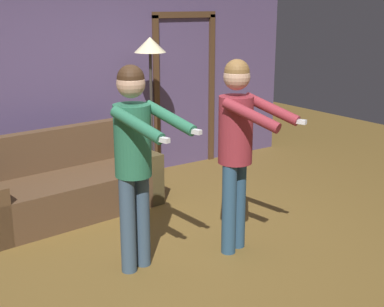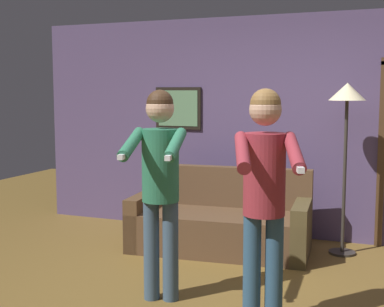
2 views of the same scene
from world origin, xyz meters
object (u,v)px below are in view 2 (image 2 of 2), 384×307
couch (221,224)px  torchiere_lamp (347,108)px  person_standing_left (160,174)px  person_standing_right (265,184)px

couch → torchiere_lamp: torchiere_lamp is taller
couch → person_standing_left: 1.73m
couch → person_standing_right: size_ratio=1.13×
person_standing_right → torchiere_lamp: bearing=80.2°
person_standing_left → person_standing_right: (0.91, -0.19, 0.00)m
torchiere_lamp → couch: bearing=-165.5°
person_standing_left → person_standing_right: size_ratio=1.00×
couch → torchiere_lamp: (1.25, 0.32, 1.27)m
couch → person_standing_left: size_ratio=1.14×
person_standing_left → person_standing_right: bearing=-12.1°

